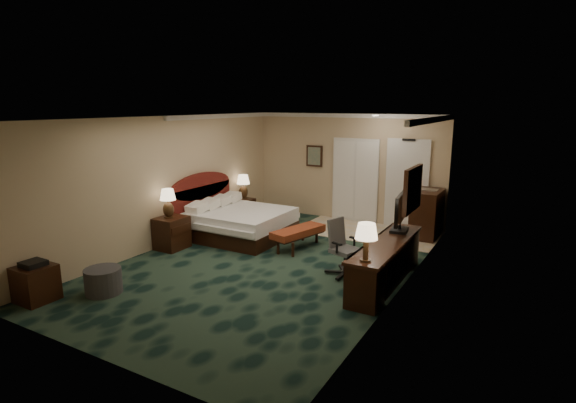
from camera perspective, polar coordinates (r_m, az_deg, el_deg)
The scene contains 26 objects.
floor at distance 8.57m, azimuth -2.39°, elevation -7.78°, with size 5.00×7.50×0.00m, color black.
ceiling at distance 8.05m, azimuth -2.57°, elevation 10.58°, with size 5.00×7.50×0.00m, color white.
wall_back at distance 11.51m, azimuth 7.48°, elevation 4.28°, with size 5.00×0.00×2.70m, color tan.
wall_front at distance 5.49m, azimuth -23.75°, elevation -5.67°, with size 5.00×0.00×2.70m, color tan.
wall_left at distance 9.74m, azimuth -15.07°, elevation 2.49°, with size 0.00×7.50×2.70m, color tan.
wall_right at distance 7.22m, azimuth 14.61°, elevation -0.84°, with size 0.00×7.50×2.70m, color tan.
crown_molding at distance 8.05m, azimuth -2.56°, elevation 10.22°, with size 5.00×7.50×0.10m, color silver, non-canonical shape.
tile_patch at distance 10.70m, azimuth 10.02°, elevation -3.79°, with size 3.20×1.70×0.01m, color #CCB892.
headboard at distance 10.54m, azimuth -10.85°, elevation -0.17°, with size 0.12×2.00×1.40m, color #4F0D0D, non-canonical shape.
entry_door at distance 11.05m, azimuth 14.84°, elevation 2.06°, with size 1.02×0.06×2.18m, color silver.
closet_doors at distance 11.43m, azimuth 8.52°, elevation 2.67°, with size 1.20×0.06×2.10m, color silver.
wall_art at distance 11.80m, azimuth 3.37°, elevation 5.79°, with size 0.45×0.06×0.55m, color #49695F.
wall_mirror at distance 7.76m, azimuth 15.57°, elevation 1.52°, with size 0.05×0.95×0.75m, color white.
bed at distance 10.10m, azimuth -5.93°, elevation -2.83°, with size 1.97×1.82×0.62m, color white.
nightstand_near at distance 9.59m, azimuth -14.56°, elevation -3.88°, with size 0.53×0.61×0.66m, color black.
nightstand_far at distance 11.60m, azimuth -5.64°, elevation -1.01°, with size 0.44×0.50×0.55m, color black.
lamp_near at distance 9.42m, azimuth -14.98°, elevation -0.24°, with size 0.32×0.32×0.60m, color #312110, non-canonical shape.
lamp_far at distance 11.52m, azimuth -5.70°, elevation 1.86°, with size 0.33×0.33×0.62m, color #312110, non-canonical shape.
bed_bench at distance 9.33m, azimuth 1.30°, elevation -4.68°, with size 0.44×1.26×0.43m, color maroon.
ottoman at distance 7.78m, azimuth -22.40°, elevation -9.30°, with size 0.57×0.57×0.41m, color #303032.
side_table at distance 7.91m, azimuth -29.38°, elevation -9.05°, with size 0.51×0.51×0.55m, color black.
desk at distance 7.68m, azimuth 12.31°, elevation -7.63°, with size 0.54×2.52×0.73m, color black.
tv at distance 8.13m, azimuth 14.04°, elevation -1.41°, with size 0.07×0.87×0.68m, color black.
desk_lamp at distance 6.52m, azimuth 9.89°, elevation -5.10°, with size 0.33×0.33×0.57m, color #312110, non-canonical shape.
desk_chair at distance 7.88m, azimuth 7.33°, elevation -5.90°, with size 0.57×0.54×0.98m, color #59595A, non-canonical shape.
minibar at distance 10.52m, azimuth 17.21°, elevation -1.49°, with size 0.56×1.01×1.06m, color black.
Camera 1 is at (4.26, -6.82, 2.95)m, focal length 28.00 mm.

